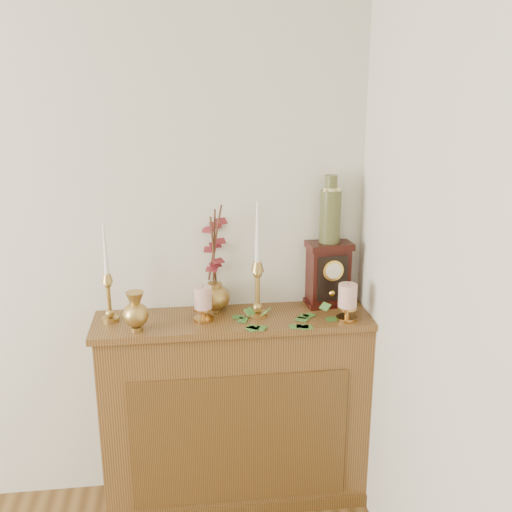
{
  "coord_description": "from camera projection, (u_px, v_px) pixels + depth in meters",
  "views": [
    {
      "loc": [
        1.18,
        -0.35,
        1.94
      ],
      "look_at": [
        1.49,
        2.05,
        1.22
      ],
      "focal_mm": 42.0,
      "sensor_mm": 36.0,
      "label": 1
    }
  ],
  "objects": [
    {
      "name": "console_shelf",
      "position": [
        236.0,
        415.0,
        2.78
      ],
      "size": [
        1.24,
        0.34,
        0.93
      ],
      "color": "brown",
      "rests_on": "ground"
    },
    {
      "name": "candlestick_left",
      "position": [
        108.0,
        290.0,
        2.55
      ],
      "size": [
        0.07,
        0.07,
        0.44
      ],
      "rotation": [
        0.0,
        0.0,
        -0.02
      ],
      "color": "tan",
      "rests_on": "console_shelf"
    },
    {
      "name": "candlestick_center",
      "position": [
        257.0,
        280.0,
        2.6
      ],
      "size": [
        0.09,
        0.09,
        0.52
      ],
      "rotation": [
        0.0,
        0.0,
        0.12
      ],
      "color": "tan",
      "rests_on": "console_shelf"
    },
    {
      "name": "bud_vase",
      "position": [
        136.0,
        312.0,
        2.47
      ],
      "size": [
        0.11,
        0.11,
        0.17
      ],
      "rotation": [
        0.0,
        0.0,
        0.09
      ],
      "color": "tan",
      "rests_on": "console_shelf"
    },
    {
      "name": "ginger_jar",
      "position": [
        215.0,
        261.0,
        2.68
      ],
      "size": [
        0.2,
        0.22,
        0.5
      ],
      "rotation": [
        0.0,
        0.0,
        0.07
      ],
      "color": "tan",
      "rests_on": "console_shelf"
    },
    {
      "name": "pillar_candle_left",
      "position": [
        203.0,
        302.0,
        2.57
      ],
      "size": [
        0.09,
        0.09,
        0.17
      ],
      "rotation": [
        0.0,
        0.0,
        0.15
      ],
      "color": "#B5843F",
      "rests_on": "console_shelf"
    },
    {
      "name": "pillar_candle_right",
      "position": [
        347.0,
        300.0,
        2.58
      ],
      "size": [
        0.09,
        0.09,
        0.18
      ],
      "rotation": [
        0.0,
        0.0,
        0.35
      ],
      "color": "#B5843F",
      "rests_on": "console_shelf"
    },
    {
      "name": "ivy_garland",
      "position": [
        275.0,
        320.0,
        2.57
      ],
      "size": [
        0.47,
        0.2,
        0.08
      ],
      "rotation": [
        0.0,
        0.0,
        0.41
      ],
      "color": "#376928",
      "rests_on": "console_shelf"
    },
    {
      "name": "mantel_clock",
      "position": [
        328.0,
        274.0,
        2.74
      ],
      "size": [
        0.21,
        0.16,
        0.3
      ],
      "rotation": [
        0.0,
        0.0,
        0.09
      ],
      "color": "black",
      "rests_on": "console_shelf"
    },
    {
      "name": "ceramic_vase",
      "position": [
        330.0,
        213.0,
        2.66
      ],
      "size": [
        0.09,
        0.09,
        0.3
      ],
      "rotation": [
        0.0,
        0.0,
        0.09
      ],
      "color": "#193223",
      "rests_on": "mantel_clock"
    }
  ]
}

